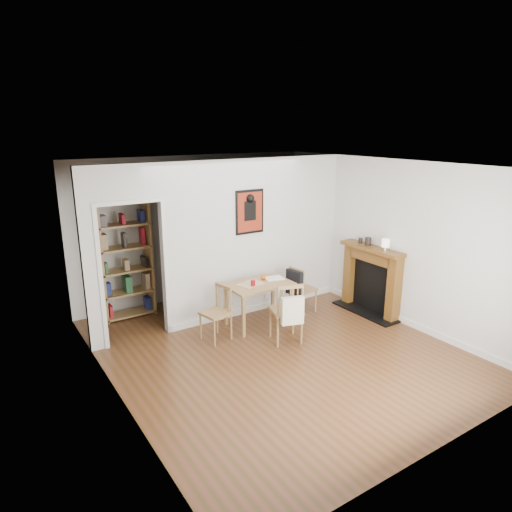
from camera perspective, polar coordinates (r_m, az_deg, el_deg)
ground at (r=6.70m, az=2.52°, el=-11.50°), size 5.20×5.20×0.00m
room_shell at (r=7.35m, az=-2.81°, el=1.84°), size 5.20×5.20×5.20m
dining_table at (r=7.23m, az=0.37°, el=-4.06°), size 1.02×0.65×0.70m
chair_left at (r=6.81m, az=-5.08°, el=-7.20°), size 0.49×0.49×0.83m
chair_right at (r=7.80m, az=5.79°, el=-4.11°), size 0.51×0.46×0.82m
chair_front at (r=6.74m, az=3.81°, el=-6.86°), size 0.59×0.63×0.94m
bookshelf at (r=7.74m, az=-16.05°, el=-0.37°), size 0.85×0.34×2.02m
fireplace at (r=7.98m, az=14.26°, el=-2.61°), size 0.45×1.25×1.16m
red_glass at (r=7.07m, az=-0.38°, el=-3.41°), size 0.07×0.07×0.09m
orange_fruit at (r=7.36m, az=0.92°, el=-2.67°), size 0.08×0.08×0.08m
placemat at (r=7.18m, az=-0.61°, el=-3.50°), size 0.44×0.37×0.00m
notebook at (r=7.42m, az=2.24°, el=-2.79°), size 0.34×0.28×0.01m
mantel_lamp at (r=7.54m, az=15.89°, el=1.49°), size 0.13×0.13×0.20m
ceramic_jar_a at (r=7.87m, az=13.83°, el=1.79°), size 0.11×0.11×0.13m
ceramic_jar_b at (r=7.99m, az=12.93°, el=1.91°), size 0.07×0.07×0.09m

